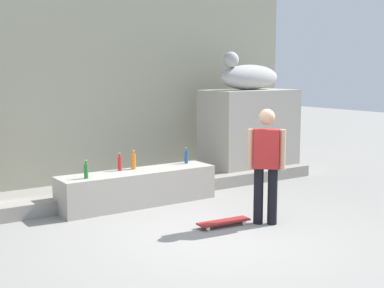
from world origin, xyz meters
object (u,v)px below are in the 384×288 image
object	(u,v)px
bottle_green	(86,171)
bottle_red	(120,163)
bottle_orange	(134,161)
bottle_blue	(186,157)
skateboard	(224,222)
statue_reclining_right	(248,76)
skater	(266,161)

from	to	relation	value
bottle_green	bottle_red	size ratio (longest dim) A/B	0.98
bottle_orange	bottle_blue	bearing A→B (deg)	-1.63
bottle_orange	bottle_red	bearing A→B (deg)	176.60
skateboard	bottle_orange	bearing A→B (deg)	-72.75
bottle_blue	bottle_orange	size ratio (longest dim) A/B	0.88
statue_reclining_right	bottle_red	world-z (taller)	statue_reclining_right
skateboard	bottle_blue	size ratio (longest dim) A/B	2.87
statue_reclining_right	skateboard	distance (m)	4.30
bottle_green	bottle_orange	bearing A→B (deg)	16.17
skateboard	bottle_blue	xyz separation A→B (m)	(0.62, 1.91, 0.62)
bottle_red	skateboard	bearing A→B (deg)	-71.19
skateboard	bottle_red	distance (m)	2.16
skateboard	bottle_green	distance (m)	2.25
bottle_blue	bottle_red	bearing A→B (deg)	178.03
statue_reclining_right	bottle_orange	world-z (taller)	statue_reclining_right
statue_reclining_right	bottle_blue	distance (m)	2.61
skater	bottle_blue	distance (m)	2.16
skater	bottle_orange	world-z (taller)	skater
skater	bottle_blue	size ratio (longest dim) A/B	5.88
statue_reclining_right	skater	bearing A→B (deg)	48.21
bottle_green	bottle_orange	size ratio (longest dim) A/B	0.89
skater	skateboard	bearing A→B (deg)	20.63
statue_reclining_right	skateboard	world-z (taller)	statue_reclining_right
bottle_green	bottle_blue	xyz separation A→B (m)	(2.00, 0.25, -0.00)
statue_reclining_right	skater	size ratio (longest dim) A/B	0.99
statue_reclining_right	bottle_green	size ratio (longest dim) A/B	5.76
bottle_blue	skater	bearing A→B (deg)	-91.23
skater	skateboard	distance (m)	1.06
skater	bottle_orange	distance (m)	2.40
bottle_green	bottle_blue	world-z (taller)	bottle_green
skater	bottle_blue	xyz separation A→B (m)	(0.05, 2.15, -0.24)
statue_reclining_right	bottle_green	distance (m)	4.41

